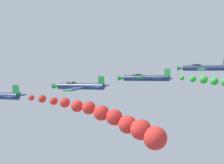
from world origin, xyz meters
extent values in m
cylinder|color=#1E8438|center=(-11.83, 11.94, 129.42)|extent=(0.39, 1.40, 0.39)
cube|color=navy|center=(-16.43, 8.34, 129.20)|extent=(3.80, 1.20, 0.49)
cube|color=#1E8438|center=(-16.50, 8.24, 130.11)|extent=(0.27, 1.10, 1.61)
sphere|color=red|center=(-16.47, 5.32, 129.03)|extent=(0.90, 0.90, 0.90)
sphere|color=red|center=(-16.54, 3.30, 128.95)|extent=(1.21, 1.21, 1.21)
sphere|color=red|center=(-16.50, 1.28, 128.67)|extent=(1.21, 1.21, 1.21)
sphere|color=red|center=(-16.63, -0.74, 128.52)|extent=(1.49, 1.49, 1.49)
sphere|color=red|center=(-16.59, -2.76, 128.07)|extent=(1.72, 1.72, 1.72)
sphere|color=red|center=(-16.80, -4.78, 127.92)|extent=(1.89, 1.89, 1.89)
sphere|color=red|center=(-16.88, -6.79, 127.30)|extent=(2.16, 2.16, 2.16)
sphere|color=red|center=(-17.01, -8.81, 126.82)|extent=(2.23, 2.23, 2.23)
sphere|color=red|center=(-17.18, -10.83, 125.96)|extent=(2.44, 2.44, 2.44)
sphere|color=red|center=(-17.49, -12.85, 125.46)|extent=(2.74, 2.74, 2.74)
sphere|color=red|center=(-17.65, -14.87, 124.51)|extent=(3.04, 3.04, 3.04)
cylinder|color=navy|center=(-5.02, 3.57, 130.44)|extent=(1.20, 9.00, 1.20)
cone|color=#1E8438|center=(-5.02, 8.67, 130.44)|extent=(1.14, 1.20, 1.14)
cube|color=navy|center=(-5.01, 3.17, 130.34)|extent=(9.18, 1.90, 1.03)
cylinder|color=#1E8438|center=(-9.59, 3.17, 129.92)|extent=(0.39, 1.40, 0.39)
cylinder|color=#1E8438|center=(-0.43, 3.17, 130.77)|extent=(0.39, 1.40, 0.39)
cube|color=navy|center=(-5.03, -0.43, 130.49)|extent=(3.80, 1.20, 0.53)
cube|color=#1E8438|center=(-5.11, -0.53, 131.40)|extent=(0.29, 1.10, 1.61)
ellipsoid|color=black|center=(-5.07, 5.37, 130.93)|extent=(0.86, 2.20, 0.77)
cylinder|color=navy|center=(5.56, -4.39, 131.80)|extent=(1.18, 9.00, 1.18)
cone|color=#1E8438|center=(5.56, 0.71, 131.80)|extent=(1.12, 1.20, 1.12)
cube|color=navy|center=(5.55, -4.79, 131.70)|extent=(9.19, 1.90, 0.86)
cylinder|color=#1E8438|center=(0.96, -4.79, 132.04)|extent=(0.39, 1.40, 0.39)
cylinder|color=#1E8438|center=(10.14, -4.79, 131.36)|extent=(0.39, 1.40, 0.39)
cube|color=navy|center=(5.56, -8.39, 131.85)|extent=(3.80, 1.20, 0.46)
cube|color=#1E8438|center=(5.63, -8.49, 132.76)|extent=(0.26, 1.10, 1.61)
ellipsoid|color=black|center=(5.60, -2.59, 132.29)|extent=(0.85, 2.20, 0.76)
sphere|color=green|center=(5.45, -11.31, 131.85)|extent=(0.81, 0.81, 0.81)
sphere|color=green|center=(5.71, -13.23, 131.71)|extent=(1.19, 1.19, 1.19)
sphere|color=green|center=(5.69, -15.15, 131.60)|extent=(1.46, 1.46, 1.46)
sphere|color=green|center=(5.59, -17.07, 131.33)|extent=(1.45, 1.45, 1.45)
cylinder|color=navy|center=(15.65, -13.00, 133.77)|extent=(1.16, 9.00, 1.16)
cone|color=#1E8438|center=(15.65, -7.90, 133.77)|extent=(1.10, 1.20, 1.10)
cube|color=navy|center=(15.66, -13.40, 133.67)|extent=(9.20, 1.90, 0.66)
cylinder|color=#1E8438|center=(11.06, -13.40, 133.44)|extent=(0.38, 1.40, 0.38)
cylinder|color=#1E8438|center=(20.25, -13.40, 133.91)|extent=(0.38, 1.40, 0.38)
ellipsoid|color=black|center=(15.63, -11.20, 134.27)|extent=(0.84, 2.20, 0.74)
camera|label=1|loc=(-66.30, -33.05, 132.57)|focal=66.20mm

